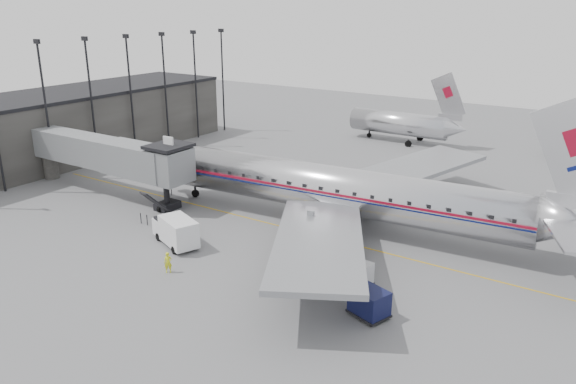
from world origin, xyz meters
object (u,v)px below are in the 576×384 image
(baggage_cart_navy, at_px, (369,303))
(service_van, at_px, (175,230))
(baggage_cart_white, at_px, (355,273))
(airliner, at_px, (344,191))
(ramp_worker, at_px, (168,263))

(baggage_cart_navy, bearing_deg, service_van, -166.34)
(service_van, bearing_deg, baggage_cart_navy, 17.15)
(service_van, bearing_deg, baggage_cart_white, 27.94)
(baggage_cart_navy, relative_size, baggage_cart_white, 1.14)
(baggage_cart_navy, height_order, baggage_cart_white, baggage_cart_navy)
(airliner, distance_m, baggage_cart_white, 11.33)
(airliner, height_order, baggage_cart_navy, airliner)
(baggage_cart_navy, bearing_deg, airliner, 142.78)
(airliner, relative_size, baggage_cart_white, 16.98)
(baggage_cart_white, bearing_deg, airliner, 128.72)
(service_van, height_order, baggage_cart_white, service_van)
(airliner, height_order, baggage_cart_white, airliner)
(baggage_cart_white, relative_size, ramp_worker, 1.56)
(baggage_cart_white, distance_m, ramp_worker, 13.63)
(airliner, distance_m, ramp_worker, 16.56)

